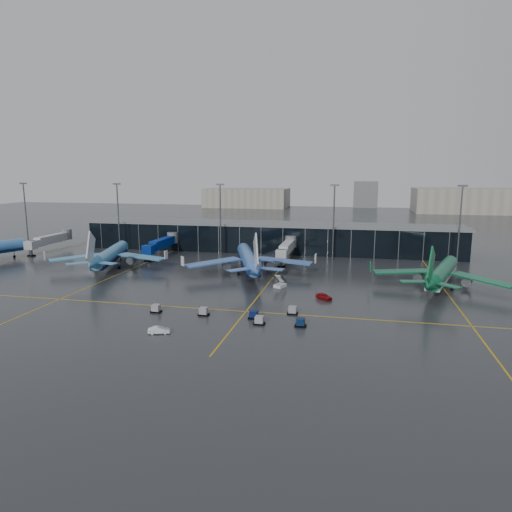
% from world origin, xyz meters
% --- Properties ---
extents(ground, '(600.00, 600.00, 0.00)m').
position_xyz_m(ground, '(0.00, 0.00, 0.00)').
color(ground, '#282B2D').
rests_on(ground, ground).
extents(terminal_pier, '(142.00, 17.00, 10.70)m').
position_xyz_m(terminal_pier, '(0.00, 62.00, 5.42)').
color(terminal_pier, black).
rests_on(terminal_pier, ground).
extents(jet_bridges, '(94.00, 27.50, 7.20)m').
position_xyz_m(jet_bridges, '(-35.00, 42.99, 4.55)').
color(jet_bridges, '#595B60').
rests_on(jet_bridges, ground).
extents(flood_masts, '(203.00, 0.50, 25.50)m').
position_xyz_m(flood_masts, '(5.00, 50.00, 13.81)').
color(flood_masts, '#595B60').
rests_on(flood_masts, ground).
extents(distant_hangars, '(260.00, 71.00, 22.00)m').
position_xyz_m(distant_hangars, '(49.94, 270.08, 8.79)').
color(distant_hangars, '#B2AD99').
rests_on(distant_hangars, ground).
extents(taxi_lines, '(220.00, 120.00, 0.02)m').
position_xyz_m(taxi_lines, '(10.00, 10.61, 0.01)').
color(taxi_lines, gold).
rests_on(taxi_lines, ground).
extents(airliner_arkefly, '(47.65, 51.30, 13.17)m').
position_xyz_m(airliner_arkefly, '(-42.11, 20.78, 6.58)').
color(airliner_arkefly, '#3C8CC7').
rests_on(airliner_arkefly, ground).
extents(airliner_klm_near, '(51.77, 55.21, 13.81)m').
position_xyz_m(airliner_klm_near, '(1.81, 21.96, 6.91)').
color(airliner_klm_near, '#3C6CC5').
rests_on(airliner_klm_near, ground).
extents(airliner_aer_lingus, '(47.08, 50.33, 12.67)m').
position_xyz_m(airliner_aer_lingus, '(54.61, 16.12, 6.33)').
color(airliner_aer_lingus, '#0C653B').
rests_on(airliner_aer_lingus, ground).
extents(baggage_carts, '(33.34, 9.43, 1.70)m').
position_xyz_m(baggage_carts, '(10.55, -19.76, 0.76)').
color(baggage_carts, black).
rests_on(baggage_carts, ground).
extents(mobile_airstair, '(3.24, 3.79, 3.45)m').
position_xyz_m(mobile_airstair, '(13.70, 7.39, 0.77)').
color(mobile_airstair, white).
rests_on(mobile_airstair, ground).
extents(service_van_red, '(4.39, 4.13, 1.47)m').
position_xyz_m(service_van_red, '(25.66, -2.00, 0.73)').
color(service_van_red, maroon).
rests_on(service_van_red, ground).
extents(service_van_white, '(4.23, 2.55, 1.32)m').
position_xyz_m(service_van_white, '(-2.52, -31.63, 0.66)').
color(service_van_white, white).
rests_on(service_van_white, ground).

